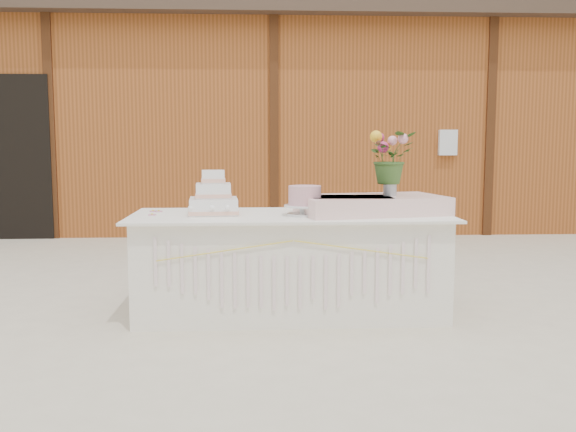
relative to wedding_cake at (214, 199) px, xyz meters
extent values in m
plane|color=beige|center=(0.58, -0.02, -0.88)|extent=(80.00, 80.00, 0.00)
cube|color=#974D1F|center=(0.58, 5.98, 0.62)|extent=(12.00, 4.00, 3.00)
cube|color=#3D2E22|center=(0.58, 5.98, 2.27)|extent=(12.60, 4.60, 0.30)
cube|color=white|center=(0.58, -0.02, -0.51)|extent=(2.28, 0.88, 0.75)
cube|color=white|center=(0.58, -0.02, -0.12)|extent=(2.40, 1.00, 0.02)
cube|color=white|center=(0.00, 0.00, -0.05)|extent=(0.38, 0.38, 0.12)
cube|color=#F7B49C|center=(0.00, 0.00, -0.09)|extent=(0.39, 0.39, 0.03)
cube|color=white|center=(0.00, 0.00, 0.06)|extent=(0.27, 0.27, 0.11)
cube|color=#F7B49C|center=(0.00, 0.00, 0.03)|extent=(0.28, 0.28, 0.03)
cube|color=white|center=(0.00, 0.00, 0.17)|extent=(0.18, 0.18, 0.10)
cube|color=#F7B49C|center=(0.00, 0.00, 0.14)|extent=(0.19, 0.19, 0.03)
cylinder|color=silver|center=(0.68, -0.12, -0.10)|extent=(0.26, 0.26, 0.02)
cylinder|color=silver|center=(0.68, -0.12, -0.07)|extent=(0.08, 0.08, 0.05)
cylinder|color=silver|center=(0.68, -0.12, -0.04)|extent=(0.31, 0.31, 0.01)
cylinder|color=#E1A2AD|center=(0.68, -0.12, 0.04)|extent=(0.24, 0.24, 0.14)
cube|color=beige|center=(1.20, -0.02, -0.05)|extent=(1.18, 0.82, 0.14)
cylinder|color=#BABABF|center=(1.34, 0.00, 0.09)|extent=(0.10, 0.10, 0.14)
imported|color=#385B24|center=(1.34, 0.00, 0.36)|extent=(0.44, 0.41, 0.40)
camera|label=1|loc=(0.31, -4.84, 0.44)|focal=40.00mm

